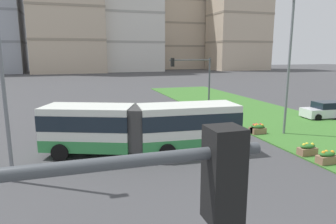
# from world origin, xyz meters

# --- Properties ---
(articulated_bus) EXTENTS (11.98, 5.03, 3.00)m
(articulated_bus) POSITION_xyz_m (-1.63, 12.35, 1.65)
(articulated_bus) COLOR silver
(articulated_bus) RESTS_ON ground
(car_white_van) EXTENTS (4.53, 2.31, 1.58)m
(car_white_van) POSITION_xyz_m (17.11, 17.10, 0.75)
(car_white_van) COLOR silver
(car_white_van) RESTS_ON ground
(car_silver_hatch) EXTENTS (4.48, 2.19, 1.58)m
(car_silver_hatch) POSITION_xyz_m (-6.04, 18.55, 0.75)
(car_silver_hatch) COLOR #B7BABF
(car_silver_hatch) RESTS_ON ground
(flower_planter_2) EXTENTS (1.10, 0.56, 0.74)m
(flower_planter_2) POSITION_xyz_m (7.67, 7.42, 0.43)
(flower_planter_2) COLOR #937051
(flower_planter_2) RESTS_ON grass_median
(flower_planter_3) EXTENTS (1.10, 0.56, 0.74)m
(flower_planter_3) POSITION_xyz_m (7.67, 8.90, 0.43)
(flower_planter_3) COLOR #937051
(flower_planter_3) RESTS_ON grass_median
(flower_planter_4) EXTENTS (1.10, 0.56, 0.74)m
(flower_planter_4) POSITION_xyz_m (7.67, 13.97, 0.43)
(flower_planter_4) COLOR #937051
(flower_planter_4) RESTS_ON grass_median
(flower_planter_5) EXTENTS (1.10, 0.56, 0.74)m
(flower_planter_5) POSITION_xyz_m (7.67, 14.17, 0.43)
(flower_planter_5) COLOR #937051
(flower_planter_5) RESTS_ON grass_median
(traffic_light_far_right) EXTENTS (4.20, 0.28, 5.62)m
(traffic_light_far_right) POSITION_xyz_m (5.84, 22.00, 3.92)
(traffic_light_far_right) COLOR #474C51
(traffic_light_far_right) RESTS_ON ground
(streetlight_left) EXTENTS (0.70, 0.28, 9.39)m
(streetlight_left) POSITION_xyz_m (-8.50, 10.11, 5.14)
(streetlight_left) COLOR slate
(streetlight_left) RESTS_ON ground
(streetlight_median) EXTENTS (0.70, 0.28, 10.01)m
(streetlight_median) POSITION_xyz_m (9.57, 13.44, 5.46)
(streetlight_median) COLOR slate
(streetlight_median) RESTS_ON ground
(apartment_tower_centre) EXTENTS (22.09, 20.02, 36.73)m
(apartment_tower_centre) POSITION_xyz_m (12.51, 100.99, 18.38)
(apartment_tower_centre) COLOR silver
(apartment_tower_centre) RESTS_ON ground
(apartment_tower_eastcentre) EXTENTS (21.18, 15.55, 41.42)m
(apartment_tower_eastcentre) POSITION_xyz_m (35.50, 109.96, 20.73)
(apartment_tower_eastcentre) COLOR #C6B299
(apartment_tower_eastcentre) RESTS_ON ground
(apartment_tower_east) EXTENTS (19.70, 14.26, 38.09)m
(apartment_tower_east) POSITION_xyz_m (52.06, 94.27, 19.06)
(apartment_tower_east) COLOR #C6B299
(apartment_tower_east) RESTS_ON ground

